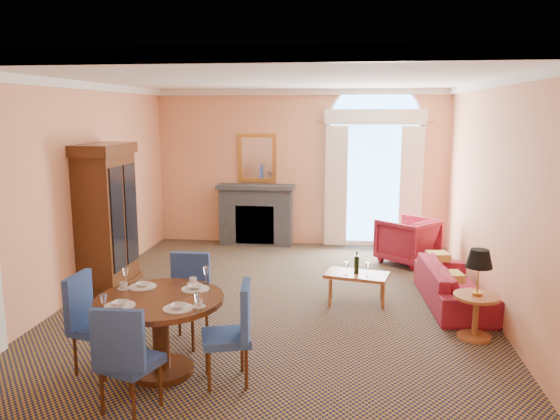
# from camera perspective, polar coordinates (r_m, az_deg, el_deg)

# --- Properties ---
(ground) EXTENTS (7.50, 7.50, 0.00)m
(ground) POSITION_cam_1_polar(r_m,az_deg,el_deg) (8.04, -0.47, -9.80)
(ground) COLOR #111738
(ground) RESTS_ON ground
(room_envelope) EXTENTS (6.04, 7.52, 3.45)m
(room_envelope) POSITION_cam_1_polar(r_m,az_deg,el_deg) (8.21, -0.02, 8.54)
(room_envelope) COLOR #FAA977
(room_envelope) RESTS_ON ground
(armoire) EXTENTS (0.65, 1.16, 2.27)m
(armoire) POSITION_cam_1_polar(r_m,az_deg,el_deg) (8.91, -17.68, -0.96)
(armoire) COLOR #3B1E0D
(armoire) RESTS_ON ground
(dining_table) EXTENTS (1.34, 1.34, 1.04)m
(dining_table) POSITION_cam_1_polar(r_m,az_deg,el_deg) (5.98, -12.40, -10.94)
(dining_table) COLOR #3B1E0D
(dining_table) RESTS_ON ground
(dining_chair_north) EXTENTS (0.55, 0.55, 1.07)m
(dining_chair_north) POSITION_cam_1_polar(r_m,az_deg,el_deg) (6.75, -9.60, -8.44)
(dining_chair_north) COLOR navy
(dining_chair_north) RESTS_ON ground
(dining_chair_south) EXTENTS (0.61, 0.61, 1.07)m
(dining_chair_south) POSITION_cam_1_polar(r_m,az_deg,el_deg) (5.26, -15.93, -14.25)
(dining_chair_south) COLOR navy
(dining_chair_south) RESTS_ON ground
(dining_chair_east) EXTENTS (0.60, 0.60, 1.07)m
(dining_chair_east) POSITION_cam_1_polar(r_m,az_deg,el_deg) (5.67, -4.69, -12.05)
(dining_chair_east) COLOR navy
(dining_chair_east) RESTS_ON ground
(dining_chair_west) EXTENTS (0.58, 0.58, 1.07)m
(dining_chair_west) POSITION_cam_1_polar(r_m,az_deg,el_deg) (6.25, -19.26, -10.45)
(dining_chair_west) COLOR navy
(dining_chair_west) RESTS_ON ground
(sofa) EXTENTS (0.91, 2.03, 0.58)m
(sofa) POSITION_cam_1_polar(r_m,az_deg,el_deg) (8.33, 17.68, -7.48)
(sofa) COLOR maroon
(sofa) RESTS_ON ground
(armchair) EXTENTS (1.28, 1.28, 0.84)m
(armchair) POSITION_cam_1_polar(r_m,az_deg,el_deg) (10.29, 13.19, -3.13)
(armchair) COLOR maroon
(armchair) RESTS_ON ground
(coffee_table) EXTENTS (0.97, 0.67, 0.79)m
(coffee_table) POSITION_cam_1_polar(r_m,az_deg,el_deg) (8.01, 8.01, -6.79)
(coffee_table) COLOR #AB6133
(coffee_table) RESTS_ON ground
(side_table) EXTENTS (0.56, 0.56, 1.10)m
(side_table) POSITION_cam_1_polar(r_m,az_deg,el_deg) (7.09, 19.95, -7.23)
(side_table) COLOR #AB6133
(side_table) RESTS_ON ground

